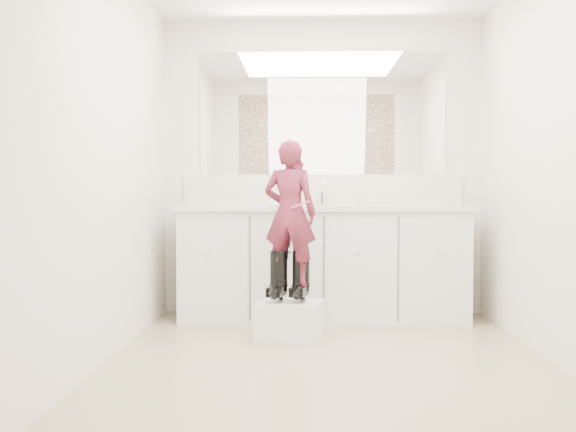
{
  "coord_description": "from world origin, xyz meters",
  "views": [
    {
      "loc": [
        -0.13,
        -3.79,
        0.98
      ],
      "look_at": [
        -0.25,
        0.51,
        0.83
      ],
      "focal_mm": 40.0,
      "sensor_mm": 36.0,
      "label": 1
    }
  ],
  "objects": [
    {
      "name": "vanity_cabinet",
      "position": [
        0.0,
        1.23,
        0.42
      ],
      "size": [
        2.2,
        0.55,
        0.85
      ],
      "primitive_type": "cube",
      "color": "silver",
      "rests_on": "floor"
    },
    {
      "name": "dot_panel",
      "position": [
        0.0,
        -1.49,
        1.65
      ],
      "size": [
        2.0,
        0.01,
        1.2
      ],
      "primitive_type": "cube",
      "color": "#472819",
      "rests_on": "wall_front"
    },
    {
      "name": "faucet",
      "position": [
        0.0,
        1.38,
        0.94
      ],
      "size": [
        0.08,
        0.08,
        0.1
      ],
      "primitive_type": "cylinder",
      "color": "silver",
      "rests_on": "countertop"
    },
    {
      "name": "mirror",
      "position": [
        0.0,
        1.49,
        1.64
      ],
      "size": [
        2.0,
        0.02,
        1.0
      ],
      "primitive_type": "cube",
      "color": "white",
      "rests_on": "wall_back"
    },
    {
      "name": "toothbrush",
      "position": [
        -0.17,
        0.43,
        0.91
      ],
      "size": [
        0.13,
        0.04,
        0.06
      ],
      "primitive_type": "cylinder",
      "rotation": [
        0.0,
        1.22,
        -0.24
      ],
      "color": "#D3528D",
      "rests_on": "toddler"
    },
    {
      "name": "backsplash",
      "position": [
        0.0,
        1.49,
        1.02
      ],
      "size": [
        2.28,
        0.03,
        0.25
      ],
      "primitive_type": "cube",
      "color": "beige",
      "rests_on": "countertop"
    },
    {
      "name": "wall_front",
      "position": [
        0.0,
        -1.5,
        1.2
      ],
      "size": [
        2.6,
        0.0,
        2.6
      ],
      "primitive_type": "plane",
      "rotation": [
        -1.57,
        0.0,
        0.0
      ],
      "color": "beige",
      "rests_on": "floor"
    },
    {
      "name": "wall_right",
      "position": [
        1.3,
        0.0,
        1.2
      ],
      "size": [
        0.0,
        3.0,
        3.0
      ],
      "primitive_type": "plane",
      "rotation": [
        1.57,
        0.0,
        -1.57
      ],
      "color": "beige",
      "rests_on": "floor"
    },
    {
      "name": "floor",
      "position": [
        0.0,
        0.0,
        0.0
      ],
      "size": [
        3.0,
        3.0,
        0.0
      ],
      "primitive_type": "plane",
      "color": "#897B5A",
      "rests_on": "ground"
    },
    {
      "name": "wall_left",
      "position": [
        -1.3,
        0.0,
        1.2
      ],
      "size": [
        0.0,
        3.0,
        3.0
      ],
      "primitive_type": "plane",
      "rotation": [
        1.57,
        0.0,
        1.57
      ],
      "color": "beige",
      "rests_on": "floor"
    },
    {
      "name": "step_stool",
      "position": [
        -0.24,
        0.49,
        0.13
      ],
      "size": [
        0.48,
        0.43,
        0.26
      ],
      "primitive_type": "cube",
      "rotation": [
        0.0,
        0.0,
        -0.24
      ],
      "color": "silver",
      "rests_on": "floor"
    },
    {
      "name": "boot_right",
      "position": [
        -0.17,
        0.51,
        0.43
      ],
      "size": [
        0.17,
        0.25,
        0.34
      ],
      "primitive_type": null,
      "rotation": [
        0.0,
        0.0,
        -0.24
      ],
      "color": "black",
      "rests_on": "step_stool"
    },
    {
      "name": "cup",
      "position": [
        0.29,
        1.2,
        0.94
      ],
      "size": [
        0.11,
        0.11,
        0.09
      ],
      "primitive_type": "imported",
      "rotation": [
        0.0,
        0.0,
        0.1
      ],
      "color": "beige",
      "rests_on": "countertop"
    },
    {
      "name": "toddler",
      "position": [
        -0.24,
        0.51,
        0.85
      ],
      "size": [
        0.4,
        0.31,
        0.98
      ],
      "primitive_type": "imported",
      "rotation": [
        0.0,
        0.0,
        2.9
      ],
      "color": "#9B2F4A",
      "rests_on": "step_stool"
    },
    {
      "name": "boot_left",
      "position": [
        -0.32,
        0.51,
        0.43
      ],
      "size": [
        0.17,
        0.25,
        0.34
      ],
      "primitive_type": null,
      "rotation": [
        0.0,
        0.0,
        -0.24
      ],
      "color": "black",
      "rests_on": "step_stool"
    },
    {
      "name": "soap_bottle",
      "position": [
        -0.38,
        1.24,
        0.97
      ],
      "size": [
        0.08,
        0.08,
        0.16
      ],
      "primitive_type": "imported",
      "rotation": [
        0.0,
        0.0,
        -0.12
      ],
      "color": "white",
      "rests_on": "countertop"
    },
    {
      "name": "wall_back",
      "position": [
        0.0,
        1.5,
        1.2
      ],
      "size": [
        2.6,
        0.0,
        2.6
      ],
      "primitive_type": "plane",
      "rotation": [
        1.57,
        0.0,
        0.0
      ],
      "color": "beige",
      "rests_on": "floor"
    },
    {
      "name": "countertop",
      "position": [
        0.0,
        1.21,
        0.87
      ],
      "size": [
        2.28,
        0.58,
        0.04
      ],
      "primitive_type": "cube",
      "color": "beige",
      "rests_on": "vanity_cabinet"
    }
  ]
}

